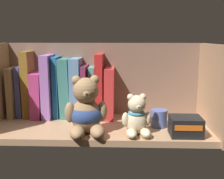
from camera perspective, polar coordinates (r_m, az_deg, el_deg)
The scene contains 19 objects.
shelf_board at distance 93.95cm, azimuth -2.33°, elevation -7.91°, with size 70.27×27.62×2.00cm, color #A87F5B.
shelf_back_panel at distance 104.67cm, azimuth -1.77°, elevation 1.62°, with size 72.67×1.20×28.82cm, color brown.
shelf_side_panel_right at distance 94.75cm, azimuth 19.83°, elevation -0.01°, with size 1.60×30.02×28.82cm, color #A87F5B.
book_0 at distance 108.86cm, azimuth -19.27°, elevation -0.43°, with size 2.13×12.69×18.10cm, color #9C7F53.
book_1 at distance 107.92cm, azimuth -18.02°, elevation -0.32°, with size 2.02×9.46×18.55cm, color #44477F.
book_2 at distance 106.48cm, azimuth -16.62°, elevation 1.07°, with size 2.91×10.53×23.90cm, color brown.
book_3 at distance 106.02cm, azimuth -14.61°, elevation -0.93°, with size 3.59×13.73×16.39cm, color #AE356F.
book_4 at distance 104.40cm, azimuth -12.70°, elevation 0.75°, with size 3.07×14.41×22.73cm, color #9964B2.
book_5 at distance 103.75cm, azimuth -11.12°, elevation 0.57°, with size 1.86×10.09×22.09cm, color #1E609D.
book_6 at distance 103.13cm, azimuth -9.38°, elevation 0.37°, with size 3.59×10.96×21.38cm, color #38756E.
book_7 at distance 102.38cm, azimuth -7.17°, elevation 0.42°, with size 3.52×14.05×21.61cm, color #5982A8.
book_8 at distance 102.17cm, azimuth -5.43°, elevation -0.30°, with size 1.76×14.78×19.05cm, color #6C2648.
book_9 at distance 101.93cm, azimuth -4.08°, elevation -0.46°, with size 2.14×9.10×18.50cm, color teal.
book_10 at distance 101.23cm, azimuth -2.48°, elevation 0.81°, with size 2.65×13.48×23.14cm, color red.
book_11 at distance 101.47cm, azimuth -0.51°, elevation -0.56°, with size 3.38×13.84×18.26cm, color red.
teddy_bear_larger at distance 84.32cm, azimuth -5.32°, elevation -4.46°, with size 13.25×14.17×17.85cm.
teddy_bear_smaller at distance 83.87cm, azimuth 5.11°, elevation -5.74°, with size 9.25×9.59×12.49cm.
pillar_candle at distance 92.78cm, azimuth 9.61°, elevation -5.83°, with size 5.47×5.47×5.64cm, color #4C5B99.
small_product_box at distance 86.45cm, azimuth 14.85°, elevation -7.29°, with size 9.27×8.00×5.67cm.
Camera 1 is at (7.08, -88.66, 31.27)cm, focal length 44.55 mm.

